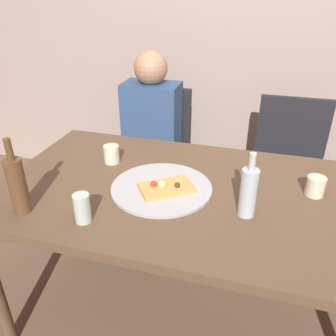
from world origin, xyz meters
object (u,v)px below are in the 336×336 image
Objects in this scene: wine_bottle at (17,184)px; guest_in_sweater at (148,137)px; pizza_slice_last at (166,187)px; tumbler_far at (315,186)px; pizza_tray at (162,188)px; beer_bottle at (248,192)px; chair_left at (155,146)px; chair_right at (288,162)px; dining_table at (194,204)px; tumbler_near at (112,154)px; wine_glass at (82,208)px.

guest_in_sweater reaches higher than wine_bottle.
pizza_slice_last is 0.84× the size of wine_bottle.
tumbler_far is (1.09, 0.43, -0.08)m from wine_bottle.
wine_bottle is (-0.47, -0.30, 0.11)m from pizza_tray.
beer_bottle is (0.34, -0.07, 0.08)m from pizza_slice_last.
tumbler_far is (0.62, 0.13, 0.03)m from pizza_tray.
chair_left is at bearing -90.00° from guest_in_sweater.
chair_right is at bearing -170.39° from guest_in_sweater.
tumbler_far reaches higher than dining_table.
dining_table is 1.00m from chair_left.
pizza_slice_last is 1.10m from chair_right.
beer_bottle is at bearing 77.94° from chair_right.
tumbler_far is at bearing 12.18° from dining_table.
tumbler_far is 1.14m from guest_in_sweater.
pizza_slice_last is (0.03, -0.02, 0.02)m from pizza_tray.
tumbler_near is at bearing 150.22° from pizza_slice_last.
guest_in_sweater is (-0.02, 0.57, -0.15)m from tumbler_near.
beer_bottle is at bearing -27.40° from dining_table.
pizza_tray is at bearing 54.32° from wine_glass.
guest_in_sweater is at bearing 9.61° from chair_right.
chair_right is at bearing 56.64° from wine_glass.
guest_in_sweater is (0.15, 1.05, -0.22)m from wine_bottle.
wine_glass is at bearing -130.79° from pizza_slice_last.
chair_right is at bearing 57.43° from pizza_tray.
pizza_tray is 0.82m from guest_in_sweater.
beer_bottle reaches higher than tumbler_far.
wine_bottle is 0.50m from tumbler_near.
dining_table is at bearing 122.89° from guest_in_sweater.
dining_table is 6.56× the size of beer_bottle.
beer_bottle is at bearing -13.41° from pizza_tray.
beer_bottle reaches higher than wine_glass.
dining_table is 0.16m from pizza_slice_last.
wine_bottle is at bearing -147.24° from pizza_tray.
pizza_tray is 0.37m from wine_glass.
wine_glass is (0.10, -0.47, 0.01)m from tumbler_near.
chair_left is at bearing 95.36° from wine_glass.
tumbler_far is at bearing 93.83° from chair_right.
chair_right reaches higher than tumbler_far.
dining_table is 0.49m from wine_glass.
wine_glass is at bearing 56.64° from chair_right.
guest_in_sweater is at bearing 91.59° from tumbler_near.
chair_left is 0.77× the size of guest_in_sweater.
wine_glass is at bearing 96.13° from guest_in_sweater.
chair_left is 1.00× the size of chair_right.
pizza_slice_last is at bearing 114.56° from guest_in_sweater.
chair_left is (-0.35, 0.91, -0.26)m from pizza_slice_last.
pizza_tray is 5.29× the size of tumbler_far.
pizza_tray is 1.42× the size of wine_bottle.
tumbler_near is 0.59m from guest_in_sweater.
wine_bottle is 1.18m from tumbler_far.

